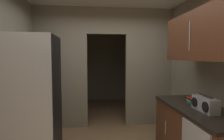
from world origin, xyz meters
TOP-DOWN VIEW (x-y plane):
  - kitchen_partition at (-0.01, 1.70)m, footprint 3.11×0.12m
  - adjoining_room_shell at (0.00, 3.49)m, footprint 3.11×2.66m
  - refrigerator at (-1.16, 0.09)m, footprint 0.77×0.71m
  - lower_cabinet_run at (1.21, -0.10)m, footprint 0.70×1.67m
  - upper_cabinet_counterside at (1.21, -0.10)m, footprint 0.36×1.50m
  - boombox at (1.17, -0.27)m, footprint 0.16×0.40m
  - book_stack at (1.21, 0.08)m, footprint 0.14×0.18m

SIDE VIEW (x-z plane):
  - lower_cabinet_run at x=1.21m, z-range 0.00..0.89m
  - book_stack at x=1.21m, z-range 0.88..0.99m
  - refrigerator at x=-1.16m, z-range 0.00..1.89m
  - boombox at x=1.17m, z-range 0.87..1.09m
  - adjoining_room_shell at x=0.00m, z-range 0.00..2.70m
  - kitchen_partition at x=-0.01m, z-range 0.08..2.78m
  - upper_cabinet_counterside at x=1.21m, z-range 1.54..2.22m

